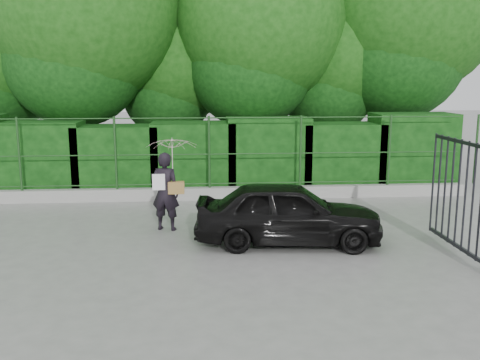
{
  "coord_description": "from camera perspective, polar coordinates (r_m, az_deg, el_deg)",
  "views": [
    {
      "loc": [
        0.14,
        -8.69,
        3.03
      ],
      "look_at": [
        0.92,
        1.3,
        1.1
      ],
      "focal_mm": 40.0,
      "sensor_mm": 36.0,
      "label": 1
    }
  ],
  "objects": [
    {
      "name": "gate",
      "position": [
        9.32,
        24.27,
        -1.48
      ],
      "size": [
        0.22,
        2.33,
        2.36
      ],
      "color": "black",
      "rests_on": "ground"
    },
    {
      "name": "kerb",
      "position": [
        13.5,
        -4.95,
        -1.46
      ],
      "size": [
        14.0,
        0.25,
        0.3
      ],
      "primitive_type": "cube",
      "color": "#9E9E99",
      "rests_on": "ground"
    },
    {
      "name": "ground",
      "position": [
        9.21,
        -5.13,
        -8.36
      ],
      "size": [
        80.0,
        80.0,
        0.0
      ],
      "primitive_type": "plane",
      "color": "gray"
    },
    {
      "name": "trees",
      "position": [
        16.54,
        -1.01,
        16.41
      ],
      "size": [
        17.1,
        6.15,
        8.08
      ],
      "color": "black",
      "rests_on": "ground"
    },
    {
      "name": "fence",
      "position": [
        13.32,
        -4.07,
        2.97
      ],
      "size": [
        14.13,
        0.06,
        1.8
      ],
      "color": "#1D431B",
      "rests_on": "kerb"
    },
    {
      "name": "hedge",
      "position": [
        14.34,
        -5.02,
        2.59
      ],
      "size": [
        14.2,
        1.2,
        2.09
      ],
      "color": "black",
      "rests_on": "ground"
    },
    {
      "name": "woman",
      "position": [
        10.71,
        -7.42,
        1.18
      ],
      "size": [
        1.0,
        1.02,
        1.87
      ],
      "color": "black",
      "rests_on": "ground"
    },
    {
      "name": "car",
      "position": [
        9.87,
        5.17,
        -3.5
      ],
      "size": [
        3.53,
        1.7,
        1.16
      ],
      "primitive_type": "imported",
      "rotation": [
        0.0,
        0.0,
        1.47
      ],
      "color": "black",
      "rests_on": "ground"
    }
  ]
}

